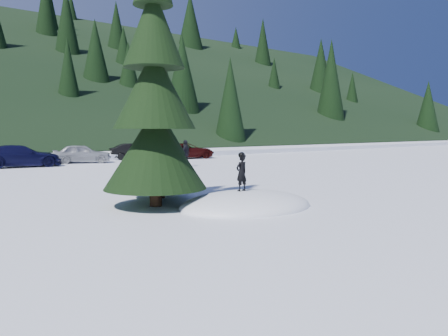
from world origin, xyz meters
TOP-DOWN VIEW (x-y plane):
  - ground at (0.00, 0.00)m, footprint 200.00×200.00m
  - snow_mound at (0.00, 0.00)m, footprint 4.48×3.52m
  - spruce_tall at (-2.20, 1.80)m, footprint 3.20×3.20m
  - spruce_short at (-1.20, 3.20)m, footprint 2.20×2.20m
  - child_skier at (-0.07, 0.15)m, footprint 0.44×0.31m
  - adult_0 at (3.72, 12.87)m, footprint 1.05×0.91m
  - adult_1 at (6.59, 13.54)m, footprint 1.09×0.90m
  - adult_2 at (6.43, 14.54)m, footprint 1.22×1.11m
  - car_3 at (-1.94, 19.79)m, footprint 5.09×2.49m
  - car_4 at (2.45, 20.85)m, footprint 4.33×2.92m
  - car_5 at (7.22, 22.15)m, footprint 4.12×2.28m
  - car_6 at (11.14, 20.32)m, footprint 4.89×2.89m

SIDE VIEW (x-z plane):
  - ground at x=0.00m, z-range 0.00..0.00m
  - snow_mound at x=0.00m, z-range -0.48..0.48m
  - car_6 at x=11.14m, z-range 0.00..1.28m
  - car_5 at x=7.22m, z-range 0.00..1.29m
  - car_4 at x=2.45m, z-range 0.00..1.37m
  - car_3 at x=-1.94m, z-range 0.00..1.42m
  - adult_2 at x=6.43m, z-range 0.00..1.64m
  - adult_1 at x=6.59m, z-range 0.00..1.74m
  - adult_0 at x=3.72m, z-range 0.00..1.86m
  - child_skier at x=-0.07m, z-range 0.48..1.63m
  - spruce_short at x=-1.20m, z-range -0.58..4.79m
  - spruce_tall at x=-2.20m, z-range -0.98..7.62m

